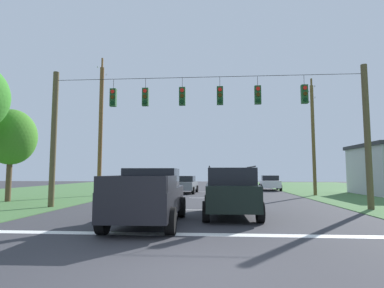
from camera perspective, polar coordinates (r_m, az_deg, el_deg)
name	(u,v)px	position (r m, az deg, el deg)	size (l,w,h in m)	color
ground_plane	(180,278)	(5.77, -2.20, -23.35)	(120.00, 120.00, 0.00)	#333338
stop_bar_stripe	(195,234)	(9.43, 0.47, -16.20)	(13.40, 0.45, 0.01)	white
lane_dash_0	(203,210)	(15.36, 1.96, -11.97)	(0.15, 2.50, 0.01)	white
lane_dash_1	(207,198)	(22.63, 2.70, -9.81)	(0.15, 2.50, 0.01)	white
lane_dash_2	(209,192)	(29.70, 3.07, -8.73)	(0.15, 2.50, 0.01)	white
overhead_signal_span	(204,126)	(16.03, 2.25, 3.34)	(16.35, 0.31, 7.22)	brown
pickup_truck	(149,196)	(11.27, -7.82, -9.43)	(2.37, 5.44, 1.95)	black
suv_black	(230,190)	(13.18, 7.01, -8.42)	(2.24, 4.81, 2.05)	black
distant_car_crossing_white	(270,183)	(33.29, 14.05, -6.86)	(2.29, 4.43, 1.52)	silver
distant_car_oncoming	(185,184)	(27.83, -1.28, -7.35)	(2.19, 4.39, 1.52)	slate
utility_pole_mid_right	(313,136)	(26.81, 21.29, 1.41)	(0.26, 1.64, 9.45)	brown
utility_pole_near_left	(101,129)	(25.79, -16.38, 2.73)	(0.32, 1.99, 11.06)	brown
tree_roadside_left	(11,137)	(22.66, -30.19, 1.08)	(3.06, 3.06, 5.79)	brown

